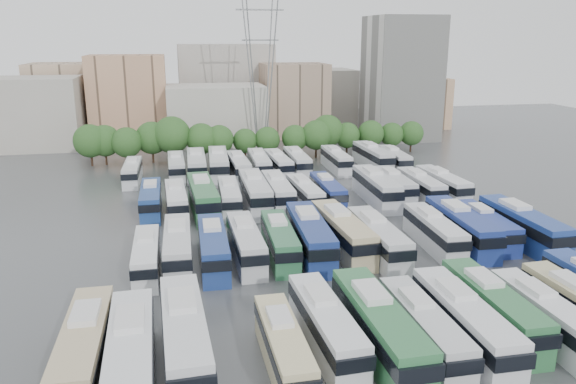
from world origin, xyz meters
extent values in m
plane|color=#424447|center=(0.00, 0.00, 0.00)|extent=(220.00, 220.00, 0.00)
cylinder|color=black|center=(-29.03, 42.02, 1.20)|extent=(0.36, 0.36, 2.39)
sphere|color=#234C1E|center=(-29.03, 42.02, 4.44)|extent=(5.74, 5.74, 5.74)
cylinder|color=black|center=(-26.71, 42.75, 1.15)|extent=(0.36, 0.36, 2.29)
sphere|color=#234C1E|center=(-26.71, 42.75, 4.26)|extent=(5.50, 5.50, 5.50)
cylinder|color=black|center=(-22.92, 41.25, 1.10)|extent=(0.36, 0.36, 2.20)
sphere|color=#234C1E|center=(-22.92, 41.25, 4.08)|extent=(5.27, 5.27, 5.27)
cylinder|color=black|center=(-18.71, 42.83, 1.20)|extent=(0.36, 0.36, 2.40)
sphere|color=#234C1E|center=(-18.71, 42.83, 4.47)|extent=(5.77, 5.77, 5.77)
cylinder|color=black|center=(-15.20, 41.82, 1.36)|extent=(0.36, 0.36, 2.72)
sphere|color=#234C1E|center=(-15.20, 41.82, 5.06)|extent=(6.53, 6.53, 6.53)
cylinder|color=black|center=(-10.11, 41.32, 1.15)|extent=(0.36, 0.36, 2.30)
sphere|color=#234C1E|center=(-10.11, 41.32, 4.27)|extent=(5.51, 5.51, 5.51)
cylinder|color=black|center=(-6.94, 41.60, 1.07)|extent=(0.36, 0.36, 2.15)
sphere|color=#234C1E|center=(-6.94, 41.60, 3.99)|extent=(5.16, 5.16, 5.16)
cylinder|color=black|center=(-2.23, 42.19, 0.93)|extent=(0.36, 0.36, 1.86)
sphere|color=#234C1E|center=(-2.23, 42.19, 3.46)|extent=(4.47, 4.47, 4.47)
cylinder|color=black|center=(1.81, 41.90, 0.97)|extent=(0.36, 0.36, 1.94)
sphere|color=#234C1E|center=(1.81, 41.90, 3.61)|extent=(4.66, 4.66, 4.66)
cylinder|color=black|center=(6.92, 41.74, 1.01)|extent=(0.36, 0.36, 2.02)
sphere|color=#234C1E|center=(6.92, 41.74, 3.74)|extent=(4.84, 4.84, 4.84)
cylinder|color=black|center=(10.82, 41.17, 1.14)|extent=(0.36, 0.36, 2.28)
sphere|color=#234C1E|center=(10.82, 41.17, 4.24)|extent=(5.48, 5.48, 5.48)
cylinder|color=black|center=(13.37, 42.82, 1.26)|extent=(0.36, 0.36, 2.52)
sphere|color=#234C1E|center=(13.37, 42.82, 4.68)|extent=(6.04, 6.04, 6.04)
cylinder|color=black|center=(17.20, 42.52, 1.01)|extent=(0.36, 0.36, 2.02)
sphere|color=#234C1E|center=(17.20, 42.52, 3.75)|extent=(4.85, 4.85, 4.85)
cylinder|color=black|center=(21.95, 42.59, 1.05)|extent=(0.36, 0.36, 2.10)
sphere|color=#234C1E|center=(21.95, 42.59, 3.91)|extent=(5.05, 5.05, 5.05)
cylinder|color=black|center=(26.29, 42.84, 0.95)|extent=(0.36, 0.36, 1.91)
sphere|color=#234C1E|center=(26.29, 42.84, 3.54)|extent=(4.58, 4.58, 4.58)
cylinder|color=black|center=(30.29, 42.75, 0.98)|extent=(0.36, 0.36, 1.96)
sphere|color=#234C1E|center=(30.29, 42.75, 3.64)|extent=(4.71, 4.71, 4.71)
cube|color=#9E998E|center=(-42.00, 62.00, 7.00)|extent=(18.00, 14.00, 14.00)
cube|color=tan|center=(-24.00, 68.00, 9.00)|extent=(16.00, 12.00, 18.00)
cube|color=#ADA89E|center=(-6.00, 60.00, 6.00)|extent=(20.00, 14.00, 12.00)
cube|color=gray|center=(12.00, 66.00, 8.00)|extent=(14.00, 12.00, 16.00)
cube|color=gray|center=(-2.00, 80.00, 10.00)|extent=(22.00, 16.00, 20.00)
cube|color=tan|center=(-38.00, 78.00, 8.00)|extent=(16.00, 14.00, 16.00)
cube|color=#A39E93|center=(20.00, 78.00, 7.00)|extent=(18.00, 14.00, 14.00)
cube|color=tan|center=(44.00, 72.00, 6.00)|extent=(14.00, 12.00, 12.00)
cube|color=gray|center=(-14.00, 74.00, 5.00)|extent=(12.00, 10.00, 10.00)
cube|color=silver|center=(34.00, 58.00, 13.00)|extent=(14.00, 14.00, 26.00)
cylinder|color=slate|center=(0.00, 48.00, 17.00)|extent=(2.90, 2.91, 33.83)
cylinder|color=slate|center=(0.00, 52.00, 17.00)|extent=(2.90, 2.91, 33.83)
cylinder|color=slate|center=(4.00, 48.00, 17.00)|extent=(2.90, 2.91, 33.83)
cylinder|color=slate|center=(4.00, 52.00, 17.00)|extent=(2.90, 2.91, 33.83)
cube|color=slate|center=(2.00, 50.00, 26.52)|extent=(9.00, 0.30, 0.30)
cube|color=slate|center=(2.00, 50.00, 21.08)|extent=(7.00, 0.30, 0.30)
cube|color=tan|center=(-21.36, -23.18, 1.76)|extent=(2.71, 12.42, 3.51)
cube|color=black|center=(-21.36, -23.34, 2.43)|extent=(2.84, 12.61, 1.03)
cube|color=silver|center=(-21.35, -21.63, 3.74)|extent=(1.78, 3.32, 0.45)
cube|color=silver|center=(-18.26, -25.08, 1.85)|extent=(3.14, 13.12, 3.70)
cube|color=black|center=(-18.26, -25.24, 2.56)|extent=(3.27, 13.32, 1.09)
cube|color=silver|center=(-18.31, -23.45, 3.94)|extent=(1.94, 3.53, 0.48)
cube|color=silver|center=(-14.85, -23.09, 1.85)|extent=(3.28, 13.17, 3.70)
cube|color=black|center=(-14.84, -23.26, 2.56)|extent=(3.42, 13.37, 1.09)
cube|color=silver|center=(-14.91, -21.46, 3.94)|extent=(1.98, 3.55, 0.48)
cube|color=beige|center=(-8.39, -25.16, 1.50)|extent=(2.35, 10.63, 3.01)
cube|color=black|center=(-8.39, -25.29, 2.08)|extent=(2.46, 10.79, 0.88)
cube|color=silver|center=(-8.40, -23.83, 3.20)|extent=(1.53, 2.84, 0.39)
cube|color=silver|center=(-4.92, -23.23, 1.67)|extent=(3.00, 11.86, 3.33)
cube|color=black|center=(-4.92, -23.37, 2.30)|extent=(3.12, 12.04, 0.98)
cube|color=silver|center=(-4.99, -21.76, 3.55)|extent=(1.80, 3.21, 0.43)
cube|color=#317242|center=(-1.45, -24.61, 1.88)|extent=(2.98, 13.28, 3.75)
cube|color=black|center=(-1.45, -24.78, 2.59)|extent=(3.12, 13.48, 1.10)
cube|color=silver|center=(-1.47, -22.96, 3.99)|extent=(1.92, 3.55, 0.49)
cube|color=silver|center=(1.80, -24.87, 1.62)|extent=(2.43, 11.42, 3.23)
cube|color=black|center=(1.80, -25.02, 2.24)|extent=(2.55, 11.59, 0.95)
cube|color=silver|center=(1.80, -23.45, 3.44)|extent=(1.62, 3.05, 0.42)
cube|color=silver|center=(4.97, -24.79, 1.76)|extent=(2.75, 12.43, 3.52)
cube|color=black|center=(4.97, -24.94, 2.43)|extent=(2.88, 12.62, 1.03)
cube|color=silver|center=(4.99, -23.24, 3.74)|extent=(1.79, 3.32, 0.45)
cube|color=#2F6E3F|center=(8.22, -23.13, 1.71)|extent=(2.70, 12.09, 3.42)
cube|color=black|center=(8.22, -23.28, 2.36)|extent=(2.82, 12.27, 1.00)
cube|color=silver|center=(8.24, -21.62, 3.64)|extent=(1.74, 3.23, 0.44)
cube|color=silver|center=(11.43, -25.04, 1.60)|extent=(2.52, 11.30, 3.20)
cube|color=black|center=(11.43, -25.18, 2.21)|extent=(2.63, 11.47, 0.94)
cube|color=silver|center=(11.41, -23.63, 3.40)|extent=(1.63, 3.02, 0.41)
cube|color=silver|center=(14.86, -23.03, 3.46)|extent=(1.73, 3.11, 0.42)
cube|color=white|center=(-18.02, -6.73, 1.51)|extent=(2.27, 10.66, 3.02)
cube|color=black|center=(-18.02, -6.86, 2.09)|extent=(2.38, 10.82, 0.89)
cube|color=silver|center=(-18.02, -5.40, 3.22)|extent=(1.51, 2.84, 0.39)
cube|color=silver|center=(-15.06, -5.33, 1.70)|extent=(2.76, 12.02, 3.39)
cube|color=black|center=(-15.07, -5.48, 2.35)|extent=(2.88, 12.20, 1.00)
cube|color=silver|center=(-15.04, -3.84, 3.61)|extent=(1.75, 3.22, 0.44)
cube|color=navy|center=(-11.66, -6.07, 1.70)|extent=(2.79, 12.03, 3.40)
cube|color=black|center=(-11.66, -6.22, 2.35)|extent=(2.92, 12.22, 1.00)
cube|color=silver|center=(-11.62, -4.57, 3.62)|extent=(1.76, 3.23, 0.44)
cube|color=silver|center=(-8.37, -5.53, 1.66)|extent=(2.66, 11.78, 3.33)
cube|color=black|center=(-8.37, -5.67, 2.30)|extent=(2.78, 11.96, 0.98)
cube|color=silver|center=(-8.39, -4.06, 3.54)|extent=(1.71, 3.16, 0.43)
cube|color=#2F6F46|center=(-4.90, -5.45, 1.65)|extent=(2.96, 11.73, 3.30)
cube|color=black|center=(-4.90, -5.60, 2.28)|extent=(3.08, 11.91, 0.97)
cube|color=silver|center=(-4.84, -4.00, 3.51)|extent=(1.78, 3.17, 0.43)
cube|color=navy|center=(-1.75, -5.45, 1.89)|extent=(3.45, 13.49, 3.79)
cube|color=black|center=(-1.75, -5.62, 2.62)|extent=(3.59, 13.70, 1.11)
cube|color=silver|center=(-1.67, -3.78, 4.03)|extent=(2.06, 3.65, 0.49)
cube|color=#C8B789|center=(1.82, -4.98, 1.86)|extent=(3.47, 13.26, 3.72)
cube|color=black|center=(1.83, -5.15, 2.57)|extent=(3.61, 13.46, 1.09)
cube|color=silver|center=(1.74, -3.35, 3.96)|extent=(2.04, 3.59, 0.48)
cube|color=silver|center=(4.95, -7.16, 1.75)|extent=(2.66, 12.37, 3.50)
cube|color=black|center=(4.95, -7.32, 2.42)|extent=(2.78, 12.55, 1.03)
cube|color=silver|center=(4.95, -5.62, 3.73)|extent=(1.76, 3.30, 0.45)
cube|color=silver|center=(11.68, -6.02, 1.64)|extent=(2.94, 11.70, 3.29)
cube|color=black|center=(11.68, -6.16, 2.27)|extent=(3.06, 11.88, 0.97)
cube|color=silver|center=(11.74, -4.57, 3.50)|extent=(1.77, 3.16, 0.43)
cube|color=navy|center=(14.90, -5.79, 1.84)|extent=(3.23, 13.07, 3.68)
cube|color=black|center=(14.90, -5.95, 2.54)|extent=(3.36, 13.27, 1.08)
cube|color=silver|center=(14.96, -4.17, 3.92)|extent=(1.96, 3.53, 0.48)
cube|color=navy|center=(18.11, -5.34, 1.58)|extent=(2.81, 11.26, 3.17)
cube|color=black|center=(18.10, -5.48, 2.19)|extent=(2.93, 11.43, 0.93)
cube|color=silver|center=(18.16, -3.95, 3.37)|extent=(1.70, 3.04, 0.41)
cube|color=navy|center=(21.47, -6.97, 1.87)|extent=(2.92, 13.23, 3.74)
cube|color=black|center=(21.48, -7.13, 2.59)|extent=(3.05, 13.43, 1.10)
cube|color=silver|center=(21.46, -5.32, 3.99)|extent=(1.90, 3.54, 0.48)
cube|color=navy|center=(-18.18, 12.65, 1.61)|extent=(2.45, 11.40, 3.23)
cube|color=black|center=(-18.18, 12.51, 2.23)|extent=(2.57, 11.57, 0.95)
cube|color=silver|center=(-18.18, 14.07, 3.44)|extent=(1.62, 3.04, 0.42)
cube|color=white|center=(-15.02, 11.59, 1.59)|extent=(2.76, 11.32, 3.19)
cube|color=black|center=(-15.01, 11.45, 2.20)|extent=(2.87, 11.49, 0.94)
cube|color=silver|center=(-15.06, 13.00, 3.39)|extent=(1.69, 3.05, 0.41)
cube|color=#307040|center=(-11.66, 11.25, 1.90)|extent=(3.44, 13.55, 3.81)
cube|color=black|center=(-11.65, 11.09, 2.63)|extent=(3.58, 13.76, 1.12)
cube|color=silver|center=(-11.73, 12.93, 4.05)|extent=(2.06, 3.66, 0.49)
cube|color=silver|center=(-8.25, 11.81, 1.59)|extent=(2.81, 11.33, 3.19)
cube|color=black|center=(-8.25, 11.67, 2.20)|extent=(2.93, 11.50, 0.94)
cube|color=silver|center=(-8.19, 13.21, 3.39)|extent=(1.70, 3.06, 0.41)
cube|color=silver|center=(-4.84, 12.26, 1.88)|extent=(2.97, 13.30, 3.76)
cube|color=black|center=(-4.84, 12.09, 2.60)|extent=(3.10, 13.50, 1.11)
cube|color=silver|center=(-4.82, 13.92, 4.00)|extent=(1.92, 3.56, 0.49)
cube|color=silver|center=(-1.76, 12.41, 1.74)|extent=(2.77, 12.33, 3.48)
cube|color=black|center=(-1.77, 12.25, 2.41)|extent=(2.90, 12.52, 1.02)
cube|color=silver|center=(-1.74, 13.94, 3.71)|extent=(1.78, 3.30, 0.45)
cube|color=white|center=(1.71, 11.57, 1.56)|extent=(2.86, 11.14, 3.13)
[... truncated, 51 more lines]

